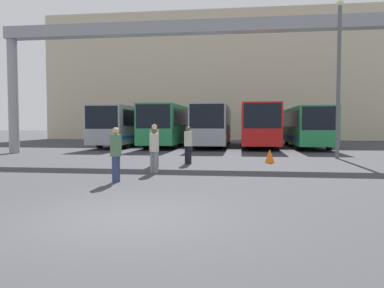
% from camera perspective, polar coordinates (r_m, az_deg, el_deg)
% --- Properties ---
extents(ground_plane, '(200.00, 200.00, 0.00)m').
position_cam_1_polar(ground_plane, '(7.22, -10.82, -11.19)').
color(ground_plane, '#38383D').
extents(building_backdrop, '(42.23, 12.00, 14.77)m').
position_cam_1_polar(building_backdrop, '(49.04, 4.92, 9.57)').
color(building_backdrop, beige).
rests_on(building_backdrop, ground).
extents(overhead_gantry, '(23.96, 0.80, 7.64)m').
position_cam_1_polar(overhead_gantry, '(22.00, 1.61, 14.77)').
color(overhead_gantry, gray).
rests_on(overhead_gantry, ground).
extents(bus_slot_0, '(2.53, 11.09, 3.12)m').
position_cam_1_polar(bus_slot_0, '(31.06, -9.96, 3.02)').
color(bus_slot_0, '#999EA5').
rests_on(bus_slot_0, ground).
extents(bus_slot_1, '(2.56, 10.55, 3.20)m').
position_cam_1_polar(bus_slot_1, '(29.92, -3.62, 3.14)').
color(bus_slot_1, '#268C4C').
rests_on(bus_slot_1, ground).
extents(bus_slot_2, '(2.48, 12.27, 3.20)m').
position_cam_1_polar(bus_slot_2, '(30.31, 3.30, 3.14)').
color(bus_slot_2, '#999EA5').
rests_on(bus_slot_2, ground).
extents(bus_slot_3, '(2.60, 10.14, 3.22)m').
position_cam_1_polar(bus_slot_3, '(29.19, 10.12, 3.13)').
color(bus_slot_3, red).
rests_on(bus_slot_3, ground).
extents(bus_slot_4, '(2.47, 10.36, 2.99)m').
position_cam_1_polar(bus_slot_4, '(29.67, 16.97, 2.79)').
color(bus_slot_4, '#268C4C').
rests_on(bus_slot_4, ground).
extents(pedestrian_mid_left, '(0.35, 0.35, 1.68)m').
position_cam_1_polar(pedestrian_mid_left, '(16.68, -0.60, -0.01)').
color(pedestrian_mid_left, black).
rests_on(pedestrian_mid_left, ground).
extents(pedestrian_near_right, '(0.34, 0.34, 1.64)m').
position_cam_1_polar(pedestrian_near_right, '(13.65, -5.78, -0.77)').
color(pedestrian_near_right, gray).
rests_on(pedestrian_near_right, ground).
extents(pedestrian_mid_right, '(0.37, 0.37, 1.78)m').
position_cam_1_polar(pedestrian_mid_right, '(15.83, -5.74, 0.02)').
color(pedestrian_mid_right, navy).
rests_on(pedestrian_mid_right, ground).
extents(pedestrian_near_left, '(0.35, 0.35, 1.67)m').
position_cam_1_polar(pedestrian_near_left, '(11.65, -11.52, -1.37)').
color(pedestrian_near_left, navy).
rests_on(pedestrian_near_left, ground).
extents(traffic_cone, '(0.46, 0.46, 0.63)m').
position_cam_1_polar(traffic_cone, '(17.55, 11.75, -1.80)').
color(traffic_cone, orange).
rests_on(traffic_cone, ground).
extents(lamp_post, '(0.36, 0.36, 8.14)m').
position_cam_1_polar(lamp_post, '(20.97, 21.46, 10.09)').
color(lamp_post, '#595B60').
rests_on(lamp_post, ground).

